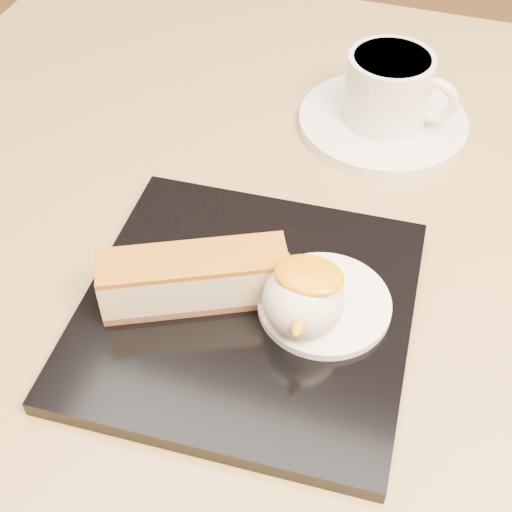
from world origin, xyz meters
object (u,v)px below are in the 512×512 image
(coffee_cup, at_px, (390,88))
(cheesecake, at_px, (194,278))
(dessert_plate, at_px, (247,310))
(ice_cream_scoop, at_px, (304,300))
(saucer, at_px, (383,122))
(table, at_px, (281,366))

(coffee_cup, bearing_deg, cheesecake, -100.52)
(dessert_plate, bearing_deg, ice_cream_scoop, -7.13)
(dessert_plate, bearing_deg, coffee_cup, 79.06)
(cheesecake, height_order, coffee_cup, coffee_cup)
(cheesecake, bearing_deg, coffee_cup, 45.66)
(dessert_plate, relative_size, coffee_cup, 2.22)
(dessert_plate, height_order, ice_cream_scoop, ice_cream_scoop)
(cheesecake, bearing_deg, saucer, 46.06)
(dessert_plate, relative_size, cheesecake, 1.75)
(table, bearing_deg, ice_cream_scoop, -66.93)
(ice_cream_scoop, bearing_deg, cheesecake, 180.00)
(table, height_order, coffee_cup, coffee_cup)
(table, bearing_deg, dessert_plate, -96.00)
(cheesecake, xyz_separation_m, coffee_cup, (0.08, 0.25, 0.01))
(dessert_plate, height_order, cheesecake, cheesecake)
(table, height_order, ice_cream_scoop, ice_cream_scoop)
(ice_cream_scoop, xyz_separation_m, coffee_cup, (0.01, 0.25, 0.00))
(dessert_plate, distance_m, cheesecake, 0.04)
(dessert_plate, xyz_separation_m, cheesecake, (-0.04, -0.01, 0.03))
(saucer, bearing_deg, cheesecake, -107.86)
(saucer, bearing_deg, dessert_plate, -100.51)
(ice_cream_scoop, bearing_deg, dessert_plate, 172.87)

